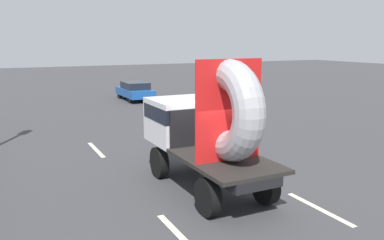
% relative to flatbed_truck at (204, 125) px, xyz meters
% --- Properties ---
extents(ground_plane, '(120.00, 120.00, 0.00)m').
position_rel_flatbed_truck_xyz_m(ground_plane, '(0.40, -0.45, -1.83)').
color(ground_plane, '#38383A').
extents(flatbed_truck, '(2.02, 5.05, 3.76)m').
position_rel_flatbed_truck_xyz_m(flatbed_truck, '(0.00, 0.00, 0.00)').
color(flatbed_truck, black).
rests_on(flatbed_truck, ground_plane).
extents(distant_sedan, '(1.72, 4.02, 1.31)m').
position_rel_flatbed_truck_xyz_m(distant_sedan, '(3.77, 17.59, -1.13)').
color(distant_sedan, black).
rests_on(distant_sedan, ground_plane).
extents(lane_dash_left_near, '(0.16, 2.62, 0.01)m').
position_rel_flatbed_truck_xyz_m(lane_dash_left_near, '(-1.89, -2.62, -1.83)').
color(lane_dash_left_near, beige).
rests_on(lane_dash_left_near, ground_plane).
extents(lane_dash_left_far, '(0.16, 2.36, 0.01)m').
position_rel_flatbed_truck_xyz_m(lane_dash_left_far, '(-1.89, 5.40, -1.83)').
color(lane_dash_left_far, beige).
rests_on(lane_dash_left_far, ground_plane).
extents(lane_dash_right_near, '(0.16, 2.28, 0.01)m').
position_rel_flatbed_truck_xyz_m(lane_dash_right_near, '(1.89, -2.74, -1.83)').
color(lane_dash_right_near, beige).
rests_on(lane_dash_right_near, ground_plane).
extents(lane_dash_right_far, '(0.16, 2.15, 0.01)m').
position_rel_flatbed_truck_xyz_m(lane_dash_right_far, '(1.89, 5.81, -1.83)').
color(lane_dash_right_far, beige).
rests_on(lane_dash_right_far, ground_plane).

